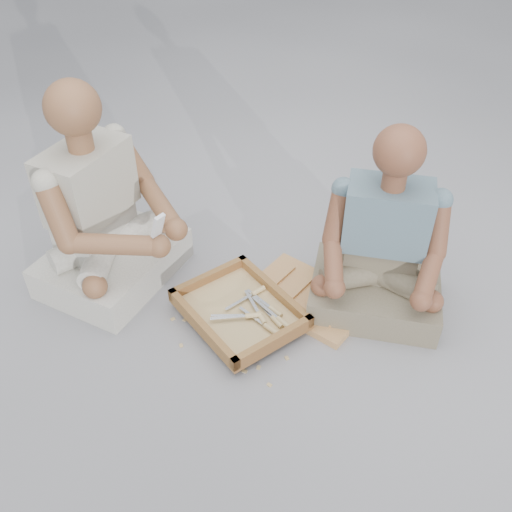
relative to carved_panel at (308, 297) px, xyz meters
The scene contains 26 objects.
ground 0.36m from the carved_panel, 106.65° to the right, with size 60.00×60.00×0.00m, color #A4A4A9.
carved_panel is the anchor object (origin of this frame).
tool_tray 0.34m from the carved_panel, 126.68° to the right, with size 0.63×0.58×0.07m.
chisel_0 0.28m from the carved_panel, 111.79° to the right, with size 0.19×0.14×0.02m.
chisel_1 0.31m from the carved_panel, 118.43° to the right, with size 0.20×0.13×0.02m.
chisel_2 0.25m from the carved_panel, 142.23° to the right, with size 0.09×0.21×0.02m.
chisel_3 0.31m from the carved_panel, 97.86° to the right, with size 0.22×0.07×0.02m.
chisel_4 0.33m from the carved_panel, 115.45° to the right, with size 0.18×0.15×0.02m.
chisel_5 0.21m from the carved_panel, 111.86° to the right, with size 0.22×0.08×0.02m.
chisel_6 0.25m from the carved_panel, 93.20° to the right, with size 0.21×0.09×0.02m.
chisel_7 0.25m from the carved_panel, 99.40° to the right, with size 0.21×0.11×0.02m.
wood_chip_0 0.43m from the carved_panel, 133.18° to the right, with size 0.02×0.01×0.00m, color tan.
wood_chip_1 0.62m from the carved_panel, 137.16° to the right, with size 0.02×0.01×0.00m, color tan.
wood_chip_2 0.46m from the carved_panel, 140.68° to the right, with size 0.02×0.01×0.00m, color tan.
wood_chip_3 0.36m from the carved_panel, 76.14° to the right, with size 0.02×0.01×0.00m, color tan.
wood_chip_4 0.09m from the carved_panel, 98.96° to the right, with size 0.02×0.01×0.00m, color tan.
wood_chip_5 0.46m from the carved_panel, 88.44° to the right, with size 0.02×0.01×0.00m, color tan.
wood_chip_6 0.57m from the carved_panel, 135.75° to the right, with size 0.02×0.01×0.00m, color tan.
wood_chip_7 0.62m from the carved_panel, 122.02° to the right, with size 0.02×0.01×0.00m, color tan.
wood_chip_8 0.52m from the carved_panel, 79.47° to the right, with size 0.02×0.01×0.00m, color tan.
wood_chip_9 0.30m from the carved_panel, 90.61° to the right, with size 0.02×0.01×0.00m, color tan.
wood_chip_10 0.31m from the carved_panel, 86.09° to the right, with size 0.02×0.01×0.00m, color tan.
wood_chip_11 0.50m from the carved_panel, 92.93° to the right, with size 0.02×0.01×0.00m, color tan.
craftsman 0.99m from the carved_panel, 159.28° to the right, with size 0.67×0.66×0.97m.
companion 0.40m from the carved_panel, 29.65° to the left, with size 0.67×0.60×0.87m.
mobile_phone 0.78m from the carved_panel, 144.18° to the right, with size 0.06×0.06×0.12m.
Camera 1 is at (0.89, -1.38, 1.84)m, focal length 40.00 mm.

